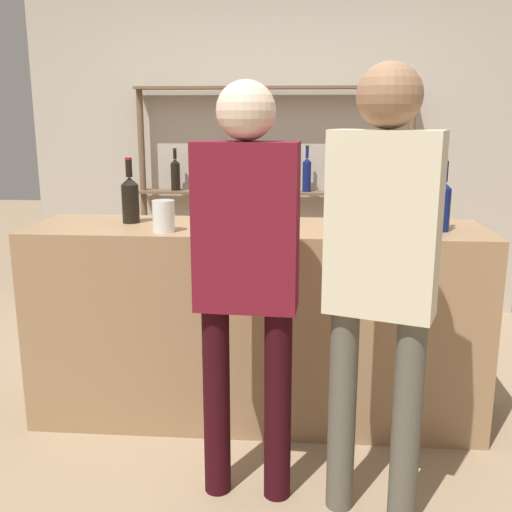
{
  "coord_description": "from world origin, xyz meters",
  "views": [
    {
      "loc": [
        0.24,
        -2.96,
        1.57
      ],
      "look_at": [
        0.0,
        0.0,
        0.87
      ],
      "focal_mm": 42.0,
      "sensor_mm": 36.0,
      "label": 1
    }
  ],
  "objects_px": {
    "counter_bottle_0": "(130,198)",
    "counter_bottle_2": "(247,207)",
    "counter_bottle_1": "(420,206)",
    "customer_right": "(381,260)",
    "customer_center": "(246,261)",
    "counter_bottle_4": "(275,196)",
    "wine_glass": "(216,198)",
    "counter_bottle_3": "(443,205)",
    "ice_bucket": "(383,202)",
    "cork_jar": "(163,216)"
  },
  "relations": [
    {
      "from": "counter_bottle_0",
      "to": "counter_bottle_2",
      "type": "bearing_deg",
      "value": -17.66
    },
    {
      "from": "counter_bottle_1",
      "to": "customer_right",
      "type": "relative_size",
      "value": 0.18
    },
    {
      "from": "counter_bottle_1",
      "to": "customer_center",
      "type": "xyz_separation_m",
      "value": [
        -0.78,
        -0.65,
        -0.13
      ]
    },
    {
      "from": "counter_bottle_4",
      "to": "wine_glass",
      "type": "bearing_deg",
      "value": -166.09
    },
    {
      "from": "counter_bottle_1",
      "to": "customer_center",
      "type": "distance_m",
      "value": 1.02
    },
    {
      "from": "counter_bottle_3",
      "to": "counter_bottle_0",
      "type": "bearing_deg",
      "value": 175.84
    },
    {
      "from": "counter_bottle_0",
      "to": "counter_bottle_4",
      "type": "distance_m",
      "value": 0.76
    },
    {
      "from": "counter_bottle_3",
      "to": "wine_glass",
      "type": "xyz_separation_m",
      "value": [
        -1.12,
        0.15,
        -0.0
      ]
    },
    {
      "from": "counter_bottle_1",
      "to": "customer_center",
      "type": "height_order",
      "value": "customer_center"
    },
    {
      "from": "counter_bottle_3",
      "to": "ice_bucket",
      "type": "height_order",
      "value": "counter_bottle_3"
    },
    {
      "from": "counter_bottle_3",
      "to": "counter_bottle_4",
      "type": "bearing_deg",
      "value": 164.62
    },
    {
      "from": "counter_bottle_3",
      "to": "counter_bottle_4",
      "type": "relative_size",
      "value": 0.97
    },
    {
      "from": "counter_bottle_2",
      "to": "wine_glass",
      "type": "relative_size",
      "value": 1.93
    },
    {
      "from": "counter_bottle_0",
      "to": "counter_bottle_1",
      "type": "relative_size",
      "value": 1.08
    },
    {
      "from": "counter_bottle_1",
      "to": "counter_bottle_4",
      "type": "relative_size",
      "value": 0.89
    },
    {
      "from": "counter_bottle_2",
      "to": "counter_bottle_1",
      "type": "bearing_deg",
      "value": 5.93
    },
    {
      "from": "counter_bottle_4",
      "to": "counter_bottle_2",
      "type": "bearing_deg",
      "value": -111.13
    },
    {
      "from": "counter_bottle_3",
      "to": "cork_jar",
      "type": "distance_m",
      "value": 1.34
    },
    {
      "from": "ice_bucket",
      "to": "customer_right",
      "type": "distance_m",
      "value": 0.92
    },
    {
      "from": "cork_jar",
      "to": "customer_center",
      "type": "distance_m",
      "value": 0.69
    },
    {
      "from": "counter_bottle_0",
      "to": "ice_bucket",
      "type": "distance_m",
      "value": 1.3
    },
    {
      "from": "wine_glass",
      "to": "customer_right",
      "type": "bearing_deg",
      "value": -50.45
    },
    {
      "from": "counter_bottle_2",
      "to": "cork_jar",
      "type": "height_order",
      "value": "counter_bottle_2"
    },
    {
      "from": "wine_glass",
      "to": "customer_right",
      "type": "xyz_separation_m",
      "value": [
        0.74,
        -0.9,
        -0.1
      ]
    },
    {
      "from": "counter_bottle_1",
      "to": "wine_glass",
      "type": "distance_m",
      "value": 1.02
    },
    {
      "from": "counter_bottle_1",
      "to": "wine_glass",
      "type": "bearing_deg",
      "value": 171.63
    },
    {
      "from": "cork_jar",
      "to": "customer_right",
      "type": "distance_m",
      "value": 1.14
    },
    {
      "from": "ice_bucket",
      "to": "customer_right",
      "type": "height_order",
      "value": "customer_right"
    },
    {
      "from": "wine_glass",
      "to": "customer_center",
      "type": "xyz_separation_m",
      "value": [
        0.23,
        -0.8,
        -0.14
      ]
    },
    {
      "from": "counter_bottle_0",
      "to": "cork_jar",
      "type": "relative_size",
      "value": 2.2
    },
    {
      "from": "counter_bottle_3",
      "to": "counter_bottle_4",
      "type": "height_order",
      "value": "counter_bottle_4"
    },
    {
      "from": "counter_bottle_1",
      "to": "cork_jar",
      "type": "height_order",
      "value": "counter_bottle_1"
    },
    {
      "from": "counter_bottle_4",
      "to": "cork_jar",
      "type": "relative_size",
      "value": 2.27
    },
    {
      "from": "counter_bottle_0",
      "to": "counter_bottle_3",
      "type": "xyz_separation_m",
      "value": [
        1.56,
        -0.11,
        0.0
      ]
    },
    {
      "from": "wine_glass",
      "to": "counter_bottle_3",
      "type": "bearing_deg",
      "value": -7.56
    },
    {
      "from": "customer_center",
      "to": "customer_right",
      "type": "bearing_deg",
      "value": -97.23
    },
    {
      "from": "counter_bottle_1",
      "to": "cork_jar",
      "type": "bearing_deg",
      "value": -174.2
    },
    {
      "from": "counter_bottle_1",
      "to": "counter_bottle_0",
      "type": "bearing_deg",
      "value": 175.53
    },
    {
      "from": "counter_bottle_2",
      "to": "customer_right",
      "type": "xyz_separation_m",
      "value": [
        0.56,
        -0.66,
        -0.09
      ]
    },
    {
      "from": "counter_bottle_0",
      "to": "counter_bottle_3",
      "type": "relative_size",
      "value": 1.0
    },
    {
      "from": "counter_bottle_2",
      "to": "customer_center",
      "type": "bearing_deg",
      "value": -84.99
    },
    {
      "from": "counter_bottle_2",
      "to": "ice_bucket",
      "type": "height_order",
      "value": "counter_bottle_2"
    },
    {
      "from": "counter_bottle_2",
      "to": "counter_bottle_4",
      "type": "xyz_separation_m",
      "value": [
        0.12,
        0.31,
        0.01
      ]
    },
    {
      "from": "counter_bottle_2",
      "to": "customer_right",
      "type": "distance_m",
      "value": 0.87
    },
    {
      "from": "wine_glass",
      "to": "counter_bottle_2",
      "type": "bearing_deg",
      "value": -51.84
    },
    {
      "from": "counter_bottle_0",
      "to": "ice_bucket",
      "type": "bearing_deg",
      "value": 2.12
    },
    {
      "from": "wine_glass",
      "to": "customer_right",
      "type": "relative_size",
      "value": 0.1
    },
    {
      "from": "customer_right",
      "to": "counter_bottle_0",
      "type": "bearing_deg",
      "value": 73.36
    },
    {
      "from": "counter_bottle_1",
      "to": "counter_bottle_3",
      "type": "bearing_deg",
      "value": 0.15
    },
    {
      "from": "counter_bottle_2",
      "to": "customer_center",
      "type": "xyz_separation_m",
      "value": [
        0.05,
        -0.56,
        -0.13
      ]
    }
  ]
}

